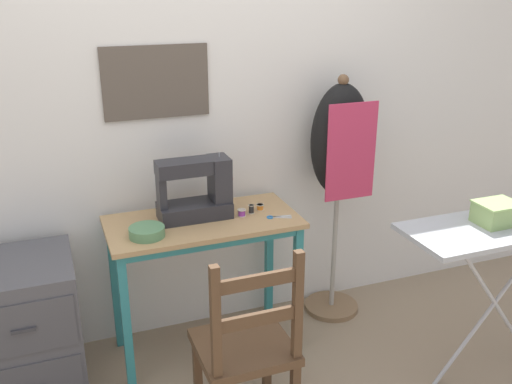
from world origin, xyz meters
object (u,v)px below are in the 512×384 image
object	(u,v)px
thread_spool_near_machine	(242,213)
filing_cabinet	(28,328)
ironing_board	(507,232)
storage_box	(497,213)
thread_spool_far_edge	(260,207)
thread_spool_mid_table	(251,209)
scissors	(275,217)
sewing_machine	(198,190)
wooden_chair	(247,348)
dress_form	(340,152)
fabric_bowl	(147,232)

from	to	relation	value
thread_spool_near_machine	filing_cabinet	world-z (taller)	thread_spool_near_machine
ironing_board	storage_box	xyz separation A→B (m)	(-0.06, 0.02, 0.10)
thread_spool_far_edge	storage_box	size ratio (longest dim) A/B	0.21
thread_spool_near_machine	thread_spool_mid_table	xyz separation A→B (m)	(0.06, 0.02, 0.00)
scissors	ironing_board	size ratio (longest dim) A/B	0.12
thread_spool_near_machine	thread_spool_mid_table	bearing A→B (deg)	16.06
thread_spool_mid_table	thread_spool_near_machine	bearing A→B (deg)	-163.94
sewing_machine	thread_spool_mid_table	size ratio (longest dim) A/B	8.38
thread_spool_far_edge	wooden_chair	bearing A→B (deg)	-115.54
scissors	storage_box	distance (m)	1.04
thread_spool_near_machine	filing_cabinet	size ratio (longest dim) A/B	0.06
thread_spool_mid_table	wooden_chair	world-z (taller)	wooden_chair
thread_spool_mid_table	thread_spool_far_edge	bearing A→B (deg)	23.46
thread_spool_far_edge	filing_cabinet	world-z (taller)	thread_spool_far_edge
filing_cabinet	wooden_chair	bearing A→B (deg)	-34.88
dress_form	storage_box	bearing A→B (deg)	-63.50
wooden_chair	storage_box	bearing A→B (deg)	-2.16
thread_spool_far_edge	dress_form	world-z (taller)	dress_form
thread_spool_far_edge	wooden_chair	xyz separation A→B (m)	(-0.31, -0.65, -0.35)
sewing_machine	storage_box	xyz separation A→B (m)	(1.21, -0.72, -0.02)
thread_spool_mid_table	filing_cabinet	bearing A→B (deg)	-179.02
thread_spool_near_machine	ironing_board	bearing A→B (deg)	-32.20
thread_spool_near_machine	storage_box	world-z (taller)	storage_box
thread_spool_near_machine	storage_box	bearing A→B (deg)	-33.10
sewing_machine	thread_spool_far_edge	distance (m)	0.35
scissors	wooden_chair	distance (m)	0.72
dress_form	wooden_chair	bearing A→B (deg)	-137.76
fabric_bowl	wooden_chair	xyz separation A→B (m)	(0.30, -0.54, -0.36)
thread_spool_far_edge	wooden_chair	world-z (taller)	wooden_chair
storage_box	wooden_chair	bearing A→B (deg)	177.84
fabric_bowl	scissors	xyz separation A→B (m)	(0.65, -0.00, -0.02)
scissors	thread_spool_far_edge	world-z (taller)	thread_spool_far_edge
scissors	storage_box	xyz separation A→B (m)	(0.86, -0.58, 0.12)
scissors	thread_spool_near_machine	size ratio (longest dim) A/B	2.88
fabric_bowl	scissors	size ratio (longest dim) A/B	1.32
thread_spool_near_machine	thread_spool_far_edge	size ratio (longest dim) A/B	1.08
thread_spool_far_edge	ironing_board	bearing A→B (deg)	-36.88
thread_spool_mid_table	filing_cabinet	xyz separation A→B (m)	(-1.13, -0.02, -0.44)
sewing_machine	scissors	size ratio (longest dim) A/B	2.96
fabric_bowl	thread_spool_far_edge	size ratio (longest dim) A/B	4.11
scissors	ironing_board	bearing A→B (deg)	-32.88
fabric_bowl	filing_cabinet	distance (m)	0.73
ironing_board	fabric_bowl	bearing A→B (deg)	159.08
fabric_bowl	filing_cabinet	world-z (taller)	fabric_bowl
wooden_chair	fabric_bowl	bearing A→B (deg)	119.15
thread_spool_near_machine	fabric_bowl	bearing A→B (deg)	-171.34
thread_spool_far_edge	scissors	bearing A→B (deg)	-74.16
thread_spool_mid_table	filing_cabinet	distance (m)	1.21
scissors	sewing_machine	bearing A→B (deg)	157.87
wooden_chair	filing_cabinet	bearing A→B (deg)	145.12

